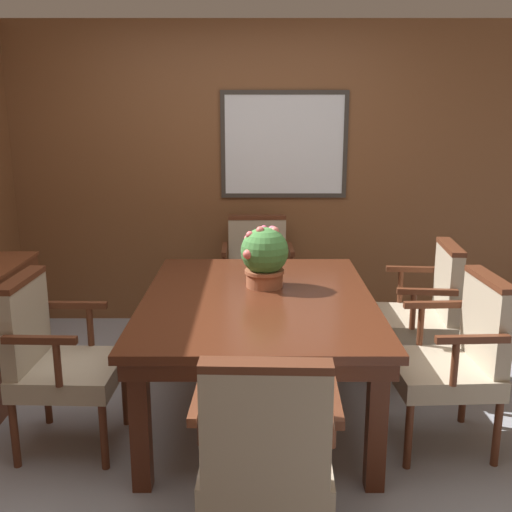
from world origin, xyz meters
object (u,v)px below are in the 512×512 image
(chair_left_near, at_px, (52,356))
(chair_right_near, at_px, (455,355))
(dining_table, at_px, (256,310))
(potted_plant, at_px, (262,256))
(chair_head_near, at_px, (264,451))
(chair_right_far, at_px, (422,308))
(chair_head_far, at_px, (256,272))

(chair_left_near, height_order, chair_right_near, same)
(dining_table, height_order, potted_plant, potted_plant)
(dining_table, height_order, chair_head_near, chair_head_near)
(potted_plant, bearing_deg, chair_right_near, -28.56)
(chair_left_near, height_order, potted_plant, potted_plant)
(dining_table, relative_size, chair_right_near, 1.83)
(chair_right_near, bearing_deg, chair_right_far, 174.89)
(chair_head_far, relative_size, potted_plant, 2.51)
(chair_right_far, xyz_separation_m, potted_plant, (-1.04, -0.20, 0.40))
(dining_table, bearing_deg, chair_head_near, -88.80)
(chair_head_near, distance_m, potted_plant, 1.51)
(chair_head_near, height_order, potted_plant, potted_plant)
(chair_right_near, distance_m, potted_plant, 1.22)
(dining_table, xyz_separation_m, potted_plant, (0.04, 0.19, 0.28))
(chair_head_near, bearing_deg, potted_plant, -88.52)
(dining_table, relative_size, chair_left_near, 1.83)
(chair_right_far, bearing_deg, chair_head_far, -124.73)
(chair_right_near, xyz_separation_m, chair_right_far, (0.03, 0.75, 0.00))
(potted_plant, bearing_deg, chair_head_far, 92.02)
(chair_right_far, bearing_deg, chair_head_near, -27.41)
(chair_head_far, height_order, chair_head_near, same)
(chair_head_near, xyz_separation_m, potted_plant, (0.01, 1.46, 0.40))
(chair_left_near, xyz_separation_m, chair_right_near, (2.12, 0.01, 0.00))
(dining_table, distance_m, chair_right_far, 1.15)
(dining_table, height_order, chair_left_near, chair_left_near)
(chair_right_near, relative_size, chair_head_far, 1.00)
(dining_table, xyz_separation_m, chair_head_far, (0.00, 1.28, -0.12))
(chair_right_near, bearing_deg, chair_head_far, -150.34)
(chair_right_far, bearing_deg, potted_plant, -74.16)
(dining_table, distance_m, chair_left_near, 1.14)
(chair_right_near, distance_m, chair_head_far, 1.95)
(chair_head_far, xyz_separation_m, potted_plant, (0.04, -1.09, 0.40))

